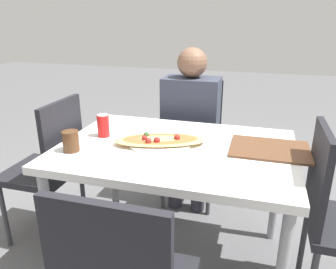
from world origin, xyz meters
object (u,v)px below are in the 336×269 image
chair_side_left (50,164)px  drink_glass (71,141)px  dining_table (176,159)px  pizza_main (160,141)px  person_seated (190,117)px  soda_can (103,126)px  chair_far_seated (193,134)px

chair_side_left → drink_glass: bearing=-124.9°
drink_glass → dining_table: bearing=22.7°
dining_table → chair_side_left: size_ratio=1.32×
dining_table → pizza_main: 0.13m
person_seated → soda_can: person_seated is taller
chair_side_left → person_seated: bearing=-49.0°
pizza_main → chair_far_seated: bearing=88.2°
soda_can → drink_glass: 0.24m
drink_glass → soda_can: bearing=76.2°
dining_table → soda_can: soda_can is taller
chair_far_seated → chair_side_left: 1.04m
person_seated → drink_glass: person_seated is taller
person_seated → drink_glass: bearing=63.5°
dining_table → pizza_main: bearing=177.0°
person_seated → pizza_main: size_ratio=2.25×
person_seated → pizza_main: bearing=87.9°
chair_far_seated → soda_can: bearing=63.4°
pizza_main → soda_can: soda_can is taller
chair_far_seated → dining_table: bearing=94.7°
dining_table → chair_side_left: (-0.79, 0.01, -0.14)m
pizza_main → drink_glass: 0.45m
pizza_main → soda_can: size_ratio=4.13×
chair_far_seated → soda_can: size_ratio=7.30×
drink_glass → pizza_main: bearing=27.5°
soda_can → drink_glass: (-0.06, -0.24, -0.01)m
chair_far_seated → soda_can: (-0.36, -0.72, 0.27)m
person_seated → pizza_main: 0.64m
person_seated → soda_can: 0.71m
dining_table → pizza_main: (-0.09, 0.00, 0.09)m
dining_table → drink_glass: (-0.48, -0.20, 0.12)m
chair_far_seated → drink_glass: 1.08m
chair_side_left → person_seated: size_ratio=0.79×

